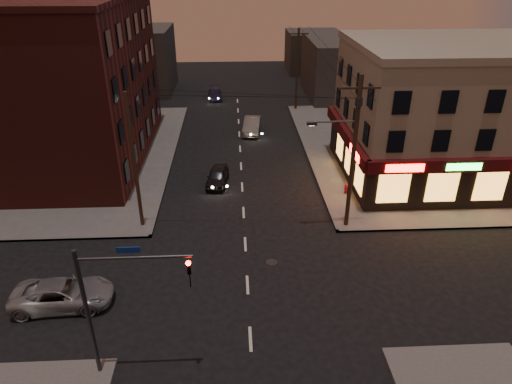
{
  "coord_description": "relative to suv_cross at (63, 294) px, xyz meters",
  "views": [
    {
      "loc": [
        -0.55,
        -19.94,
        16.11
      ],
      "look_at": [
        0.72,
        4.93,
        3.2
      ],
      "focal_mm": 32.0,
      "sensor_mm": 36.0,
      "label": 1
    }
  ],
  "objects": [
    {
      "name": "traffic_signal",
      "position": [
        3.96,
        -4.49,
        3.45
      ],
      "size": [
        4.49,
        0.32,
        6.47
      ],
      "color": "#333538",
      "rests_on": "ground"
    },
    {
      "name": "bg_building_ne_b",
      "position": [
        21.52,
        53.12,
        2.3
      ],
      "size": [
        8.0,
        8.0,
        6.0
      ],
      "primitive_type": "cube",
      "color": "#3F3D3A",
      "rests_on": "ground"
    },
    {
      "name": "sidewalk_ne",
      "position": [
        27.52,
        20.12,
        -0.63
      ],
      "size": [
        24.0,
        28.0,
        0.15
      ],
      "primitive_type": "cube",
      "color": "#514F4C",
      "rests_on": "ground"
    },
    {
      "name": "sedan_far",
      "position": [
        6.7,
        38.22,
        -0.09
      ],
      "size": [
        1.93,
        4.29,
        1.22
      ],
      "primitive_type": "imported",
      "rotation": [
        0.0,
        0.0,
        0.05
      ],
      "color": "#1B1B36",
      "rests_on": "ground"
    },
    {
      "name": "utility_pole_west",
      "position": [
        2.72,
        7.62,
        3.95
      ],
      "size": [
        0.24,
        0.24,
        9.0
      ],
      "primitive_type": "cylinder",
      "color": "#382619",
      "rests_on": "sidewalk_nw"
    },
    {
      "name": "pizza_building",
      "position": [
        25.45,
        14.55,
        4.64
      ],
      "size": [
        15.85,
        12.85,
        10.5
      ],
      "color": "gray",
      "rests_on": "sidewalk_ne"
    },
    {
      "name": "sedan_near",
      "position": [
        7.6,
        13.8,
        -0.05
      ],
      "size": [
        1.98,
        3.98,
        1.3
      ],
      "primitive_type": "imported",
      "rotation": [
        0.0,
        0.0,
        -0.12
      ],
      "color": "black",
      "rests_on": "ground"
    },
    {
      "name": "bg_building_ne_a",
      "position": [
        23.52,
        39.12,
        2.8
      ],
      "size": [
        10.0,
        12.0,
        7.0
      ],
      "primitive_type": "cube",
      "color": "#3F3D3A",
      "rests_on": "ground"
    },
    {
      "name": "sidewalk_nw",
      "position": [
        -8.48,
        20.12,
        -0.63
      ],
      "size": [
        24.0,
        28.0,
        0.15
      ],
      "primitive_type": "cube",
      "color": "#514F4C",
      "rests_on": "ground"
    },
    {
      "name": "sedan_mid",
      "position": [
        10.85,
        25.54,
        0.06
      ],
      "size": [
        2.22,
        4.78,
        1.52
      ],
      "primitive_type": "imported",
      "rotation": [
        0.0,
        0.0,
        -0.14
      ],
      "color": "slate",
      "rests_on": "ground"
    },
    {
      "name": "ground",
      "position": [
        9.52,
        1.12,
        -0.7
      ],
      "size": [
        120.0,
        120.0,
        0.0
      ],
      "primitive_type": "plane",
      "color": "black",
      "rests_on": "ground"
    },
    {
      "name": "utility_pole_far",
      "position": [
        16.32,
        33.12,
        3.95
      ],
      "size": [
        0.26,
        0.26,
        9.0
      ],
      "primitive_type": "cylinder",
      "color": "#382619",
      "rests_on": "sidewalk_ne"
    },
    {
      "name": "fire_hydrant",
      "position": [
        17.32,
        11.39,
        -0.13
      ],
      "size": [
        0.35,
        0.35,
        0.78
      ],
      "rotation": [
        0.0,
        0.0,
        0.22
      ],
      "color": "maroon",
      "rests_on": "sidewalk_ne"
    },
    {
      "name": "suv_cross",
      "position": [
        0.0,
        0.0,
        0.0
      ],
      "size": [
        5.17,
        2.61,
        1.4
      ],
      "primitive_type": "imported",
      "rotation": [
        0.0,
        0.0,
        1.63
      ],
      "color": "gray",
      "rests_on": "ground"
    },
    {
      "name": "brick_apartment",
      "position": [
        -4.98,
        20.12,
        5.95
      ],
      "size": [
        12.0,
        20.0,
        13.0
      ],
      "primitive_type": "cube",
      "color": "#4E1C19",
      "rests_on": "sidewalk_nw"
    },
    {
      "name": "utility_pole_main",
      "position": [
        16.21,
        6.92,
        5.06
      ],
      "size": [
        4.2,
        0.44,
        10.0
      ],
      "color": "#382619",
      "rests_on": "sidewalk_ne"
    },
    {
      "name": "bg_building_nw",
      "position": [
        -3.48,
        43.12,
        3.3
      ],
      "size": [
        9.0,
        10.0,
        8.0
      ],
      "primitive_type": "cube",
      "color": "#3F3D3A",
      "rests_on": "ground"
    }
  ]
}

